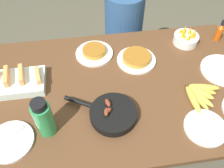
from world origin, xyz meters
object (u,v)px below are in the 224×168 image
object	(u,v)px
empty_plate_far_right	(10,141)
person_figure	(123,39)
empty_plate_mid_edge	(222,70)
hot_sauce_bottle	(220,31)
banana_bunch	(198,93)
fruit_bowl_mango	(186,38)
skillet	(112,114)
frittata_plate_center	(94,52)
frittata_plate_side	(136,59)
water_bottle	(44,118)
melon_tray	(16,82)
empty_plate_near_front	(205,128)

from	to	relation	value
empty_plate_far_right	person_figure	bearing A→B (deg)	53.05
empty_plate_mid_edge	hot_sauce_bottle	distance (m)	0.31
banana_bunch	fruit_bowl_mango	bearing A→B (deg)	79.27
skillet	hot_sauce_bottle	xyz separation A→B (m)	(0.81, 0.52, 0.04)
frittata_plate_center	person_figure	distance (m)	0.56
skillet	frittata_plate_side	bearing A→B (deg)	-89.39
empty_plate_mid_edge	water_bottle	distance (m)	1.08
melon_tray	hot_sauce_bottle	world-z (taller)	hot_sauce_bottle
frittata_plate_center	empty_plate_near_front	world-z (taller)	frittata_plate_center
frittata_plate_center	fruit_bowl_mango	xyz separation A→B (m)	(0.63, 0.03, 0.02)
melon_tray	empty_plate_far_right	xyz separation A→B (m)	(0.01, -0.36, -0.02)
melon_tray	frittata_plate_center	distance (m)	0.51
melon_tray	skillet	world-z (taller)	melon_tray
melon_tray	water_bottle	distance (m)	0.38
melon_tray	skillet	xyz separation A→B (m)	(0.51, -0.29, -0.00)
banana_bunch	empty_plate_mid_edge	distance (m)	0.27
fruit_bowl_mango	melon_tray	bearing A→B (deg)	-168.06
fruit_bowl_mango	empty_plate_far_right	bearing A→B (deg)	-151.47
empty_plate_near_front	fruit_bowl_mango	size ratio (longest dim) A/B	1.30
empty_plate_near_front	empty_plate_far_right	bearing A→B (deg)	176.18
frittata_plate_center	frittata_plate_side	world-z (taller)	same
frittata_plate_side	person_figure	xyz separation A→B (m)	(0.02, 0.51, -0.26)
empty_plate_mid_edge	hot_sauce_bottle	world-z (taller)	hot_sauce_bottle
skillet	fruit_bowl_mango	xyz separation A→B (m)	(0.58, 0.52, 0.01)
melon_tray	empty_plate_near_front	size ratio (longest dim) A/B	1.50
banana_bunch	empty_plate_mid_edge	world-z (taller)	banana_bunch
water_bottle	skillet	bearing A→B (deg)	5.31
banana_bunch	melon_tray	distance (m)	1.03
skillet	empty_plate_mid_edge	bearing A→B (deg)	-133.13
skillet	banana_bunch	bearing A→B (deg)	-142.83
melon_tray	empty_plate_mid_edge	bearing A→B (deg)	-2.75
water_bottle	frittata_plate_side	bearing A→B (deg)	37.88
empty_plate_near_front	fruit_bowl_mango	xyz separation A→B (m)	(0.13, 0.66, 0.03)
skillet	empty_plate_far_right	xyz separation A→B (m)	(-0.51, -0.07, -0.02)
empty_plate_near_front	frittata_plate_center	bearing A→B (deg)	128.54
skillet	empty_plate_mid_edge	distance (m)	0.75
empty_plate_near_front	water_bottle	xyz separation A→B (m)	(-0.78, 0.11, 0.10)
frittata_plate_side	empty_plate_near_front	distance (m)	0.58
frittata_plate_center	empty_plate_far_right	distance (m)	0.73
frittata_plate_side	empty_plate_near_front	bearing A→B (deg)	-65.41
melon_tray	frittata_plate_side	bearing A→B (deg)	8.07
empty_plate_near_front	empty_plate_far_right	distance (m)	0.96
hot_sauce_bottle	banana_bunch	bearing A→B (deg)	-124.93
empty_plate_mid_edge	melon_tray	bearing A→B (deg)	177.25
skillet	empty_plate_near_front	distance (m)	0.48
person_figure	frittata_plate_side	bearing A→B (deg)	-91.71
empty_plate_far_right	empty_plate_mid_edge	xyz separation A→B (m)	(1.22, 0.30, -0.00)
banana_bunch	skillet	distance (m)	0.50
frittata_plate_side	hot_sauce_bottle	xyz separation A→B (m)	(0.60, 0.13, 0.05)
empty_plate_near_front	empty_plate_mid_edge	bearing A→B (deg)	54.33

